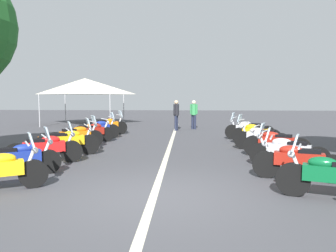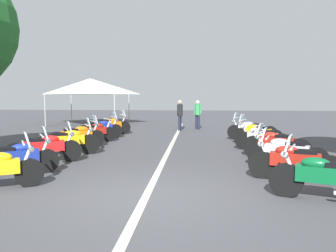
% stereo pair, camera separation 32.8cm
% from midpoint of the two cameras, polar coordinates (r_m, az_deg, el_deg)
% --- Properties ---
extents(ground_plane, '(80.00, 80.00, 0.00)m').
position_cam_midpoint_polar(ground_plane, '(6.65, -2.38, -11.98)').
color(ground_plane, '#424247').
extents(lane_centre_stripe, '(22.99, 0.16, 0.01)m').
position_cam_midpoint_polar(lane_centre_stripe, '(12.30, 0.99, -4.01)').
color(lane_centre_stripe, beige).
rests_on(lane_centre_stripe, ground_plane).
extents(motorcycle_left_row_1, '(1.22, 1.86, 1.19)m').
position_cam_midpoint_polar(motorcycle_left_row_1, '(8.94, -23.78, -4.95)').
color(motorcycle_left_row_1, black).
rests_on(motorcycle_left_row_1, ground_plane).
extents(motorcycle_left_row_2, '(1.13, 1.99, 1.21)m').
position_cam_midpoint_polar(motorcycle_left_row_2, '(10.27, -19.58, -3.49)').
color(motorcycle_left_row_2, black).
rests_on(motorcycle_left_row_2, ground_plane).
extents(motorcycle_left_row_3, '(1.10, 1.99, 1.23)m').
position_cam_midpoint_polar(motorcycle_left_row_3, '(11.44, -16.06, -2.49)').
color(motorcycle_left_row_3, black).
rests_on(motorcycle_left_row_3, ground_plane).
extents(motorcycle_left_row_4, '(1.32, 1.85, 1.22)m').
position_cam_midpoint_polar(motorcycle_left_row_4, '(12.98, -14.60, -1.60)').
color(motorcycle_left_row_4, black).
rests_on(motorcycle_left_row_4, ground_plane).
extents(motorcycle_left_row_5, '(1.33, 1.68, 1.00)m').
position_cam_midpoint_polar(motorcycle_left_row_5, '(14.36, -11.96, -0.98)').
color(motorcycle_left_row_5, black).
rests_on(motorcycle_left_row_5, ground_plane).
extents(motorcycle_left_row_6, '(1.16, 1.90, 1.21)m').
position_cam_midpoint_polar(motorcycle_left_row_6, '(15.67, -10.90, -0.41)').
color(motorcycle_left_row_6, black).
rests_on(motorcycle_left_row_6, ground_plane).
extents(motorcycle_left_row_7, '(1.29, 1.91, 1.23)m').
position_cam_midpoint_polar(motorcycle_left_row_7, '(17.10, -9.31, 0.10)').
color(motorcycle_left_row_7, black).
rests_on(motorcycle_left_row_7, ground_plane).
extents(motorcycle_right_row_0, '(0.97, 1.95, 1.22)m').
position_cam_midpoint_polar(motorcycle_right_row_0, '(6.92, 26.54, -7.79)').
color(motorcycle_right_row_0, black).
rests_on(motorcycle_right_row_0, ground_plane).
extents(motorcycle_right_row_1, '(0.91, 2.04, 1.21)m').
position_cam_midpoint_polar(motorcycle_right_row_1, '(8.26, 21.87, -5.61)').
color(motorcycle_right_row_1, black).
rests_on(motorcycle_right_row_1, ground_plane).
extents(motorcycle_right_row_2, '(1.07, 2.00, 1.20)m').
position_cam_midpoint_polar(motorcycle_right_row_2, '(9.62, 20.49, -4.11)').
color(motorcycle_right_row_2, black).
rests_on(motorcycle_right_row_2, ground_plane).
extents(motorcycle_right_row_3, '(1.06, 1.98, 1.02)m').
position_cam_midpoint_polar(motorcycle_right_row_3, '(11.09, 18.82, -2.86)').
color(motorcycle_right_row_3, black).
rests_on(motorcycle_right_row_3, ground_plane).
extents(motorcycle_right_row_4, '(1.08, 1.87, 1.02)m').
position_cam_midpoint_polar(motorcycle_right_row_4, '(12.37, 16.59, -2.00)').
color(motorcycle_right_row_4, black).
rests_on(motorcycle_right_row_4, ground_plane).
extents(motorcycle_right_row_5, '(1.09, 1.88, 1.21)m').
position_cam_midpoint_polar(motorcycle_right_row_5, '(13.95, 15.69, -1.18)').
color(motorcycle_right_row_5, black).
rests_on(motorcycle_right_row_5, ground_plane).
extents(motorcycle_right_row_6, '(1.02, 2.11, 1.23)m').
position_cam_midpoint_polar(motorcycle_right_row_6, '(15.19, 14.73, -0.62)').
color(motorcycle_right_row_6, black).
rests_on(motorcycle_right_row_6, ground_plane).
extents(traffic_cone_1, '(0.36, 0.36, 0.61)m').
position_cam_midpoint_polar(traffic_cone_1, '(12.22, -20.48, -3.03)').
color(traffic_cone_1, orange).
rests_on(traffic_cone_1, ground_plane).
extents(bystander_0, '(0.51, 0.32, 1.74)m').
position_cam_midpoint_polar(bystander_0, '(18.89, 2.55, 2.28)').
color(bystander_0, '#1E2338').
rests_on(bystander_0, ground_plane).
extents(bystander_1, '(0.35, 0.44, 1.72)m').
position_cam_midpoint_polar(bystander_1, '(19.74, 5.60, 2.35)').
color(bystander_1, '#1E2338').
rests_on(bystander_1, ground_plane).
extents(event_tent, '(5.04, 5.04, 3.20)m').
position_cam_midpoint_polar(event_tent, '(23.86, -12.85, 6.66)').
color(event_tent, beige).
rests_on(event_tent, ground_plane).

